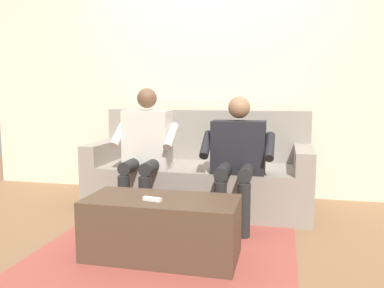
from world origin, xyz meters
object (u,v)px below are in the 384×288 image
(couch, at_px, (201,174))
(remote_white, at_px, (152,199))
(person_left_seated, at_px, (237,153))
(coffee_table, at_px, (162,228))
(person_right_seated, at_px, (145,146))

(couch, xyz_separation_m, remote_white, (0.04, 1.31, 0.10))
(couch, distance_m, remote_white, 1.31)
(remote_white, bearing_deg, couch, 100.09)
(couch, relative_size, person_left_seated, 1.93)
(remote_white, bearing_deg, coffee_table, 72.29)
(coffee_table, xyz_separation_m, person_left_seated, (-0.40, -0.80, 0.39))
(person_right_seated, distance_m, remote_white, 0.98)
(person_right_seated, height_order, remote_white, person_right_seated)
(person_left_seated, height_order, person_right_seated, person_right_seated)
(coffee_table, height_order, remote_white, remote_white)
(coffee_table, relative_size, person_left_seated, 0.95)
(person_left_seated, bearing_deg, coffee_table, 63.27)
(couch, xyz_separation_m, coffee_table, (0.00, 1.24, -0.11))
(couch, distance_m, coffee_table, 1.25)
(person_left_seated, relative_size, remote_white, 8.46)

